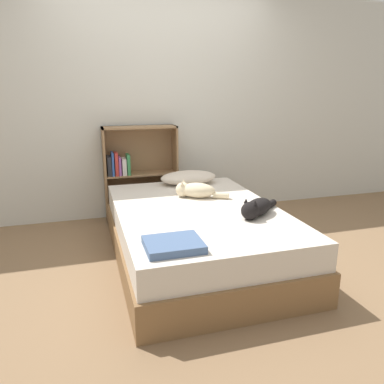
% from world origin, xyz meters
% --- Properties ---
extents(ground_plane, '(8.00, 8.00, 0.00)m').
position_xyz_m(ground_plane, '(0.00, 0.00, 0.00)').
color(ground_plane, '#846647').
extents(wall_back, '(8.00, 0.06, 2.50)m').
position_xyz_m(wall_back, '(0.00, 1.40, 1.25)').
color(wall_back, silver).
rests_on(wall_back, ground_plane).
extents(bed, '(1.37, 2.03, 0.47)m').
position_xyz_m(bed, '(0.00, 0.00, 0.23)').
color(bed, brown).
rests_on(bed, ground_plane).
extents(pillow, '(0.60, 0.33, 0.14)m').
position_xyz_m(pillow, '(0.16, 0.82, 0.54)').
color(pillow, beige).
rests_on(pillow, bed).
extents(cat_light, '(0.46, 0.31, 0.16)m').
position_xyz_m(cat_light, '(0.08, 0.32, 0.54)').
color(cat_light, beige).
rests_on(cat_light, bed).
extents(cat_dark, '(0.44, 0.37, 0.16)m').
position_xyz_m(cat_dark, '(0.39, -0.32, 0.54)').
color(cat_dark, black).
rests_on(cat_dark, bed).
extents(bookshelf, '(0.81, 0.26, 1.05)m').
position_xyz_m(bookshelf, '(-0.32, 1.27, 0.54)').
color(bookshelf, '#8E6B47').
rests_on(bookshelf, ground_plane).
extents(blanket_fold, '(0.36, 0.31, 0.05)m').
position_xyz_m(blanket_fold, '(-0.39, -0.75, 0.50)').
color(blanket_fold, '#4C668E').
rests_on(blanket_fold, bed).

